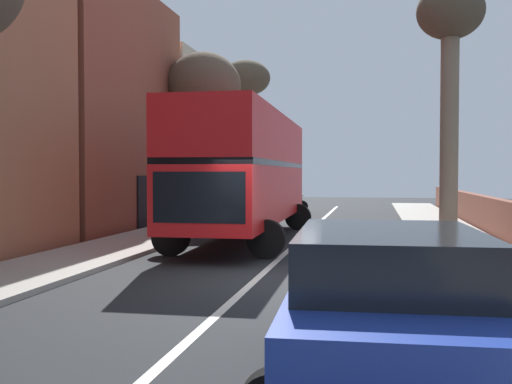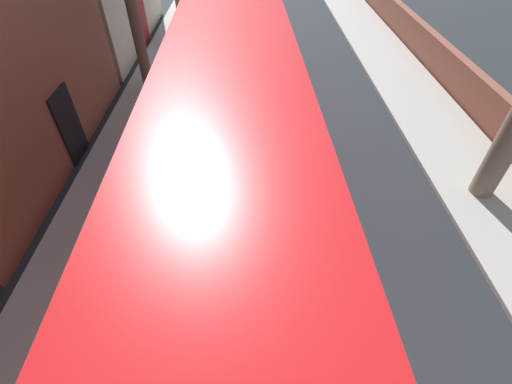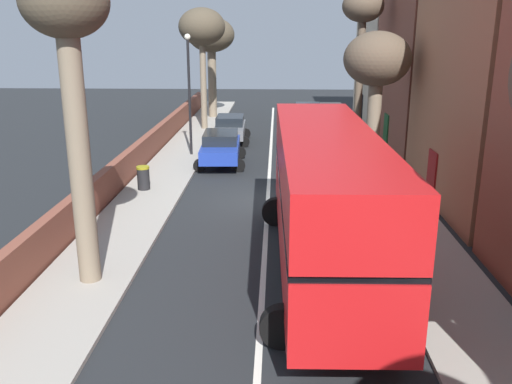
# 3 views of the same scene
# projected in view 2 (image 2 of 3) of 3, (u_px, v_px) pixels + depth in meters

# --- Properties ---
(double_decker_bus) EXTENTS (3.73, 11.46, 4.06)m
(double_decker_bus) POSITION_uv_depth(u_px,v_px,m) (233.00, 145.00, 7.05)
(double_decker_bus) COLOR red
(double_decker_bus) RESTS_ON ground
(parked_car_white_left_0) EXTENTS (2.60, 4.08, 1.54)m
(parked_car_white_left_0) POSITION_uv_depth(u_px,v_px,m) (226.00, 19.00, 17.69)
(parked_car_white_left_0) COLOR silver
(parked_car_white_left_0) RESTS_ON ground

